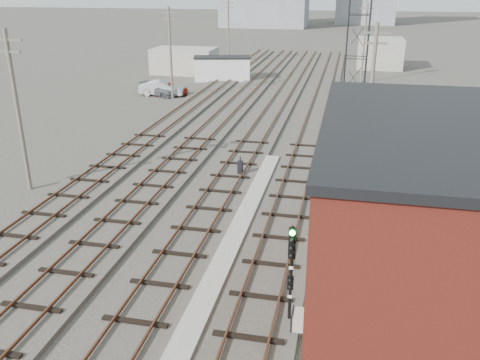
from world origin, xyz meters
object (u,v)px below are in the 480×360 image
(signal_mast, at_px, (291,269))
(car_grey, at_px, (158,89))
(car_silver, at_px, (162,88))
(car_red, at_px, (168,89))
(site_trailer, at_px, (222,68))
(switch_stand, at_px, (240,168))

(signal_mast, relative_size, car_grey, 0.84)
(signal_mast, distance_m, car_silver, 39.56)
(signal_mast, relative_size, car_red, 0.90)
(site_trailer, xyz_separation_m, car_grey, (-4.50, -9.94, -0.78))
(site_trailer, distance_m, car_red, 10.32)
(signal_mast, height_order, site_trailer, signal_mast)
(switch_stand, distance_m, car_silver, 25.22)
(car_silver, bearing_deg, switch_stand, -150.61)
(car_red, height_order, car_grey, car_red)
(signal_mast, bearing_deg, switch_stand, 108.88)
(signal_mast, distance_m, switch_stand, 14.62)
(signal_mast, bearing_deg, car_silver, 116.61)
(site_trailer, height_order, car_grey, site_trailer)
(car_silver, relative_size, car_grey, 1.04)
(car_red, bearing_deg, car_grey, 92.43)
(signal_mast, height_order, car_silver, signal_mast)
(car_red, height_order, car_silver, car_silver)
(switch_stand, relative_size, site_trailer, 0.17)
(car_red, xyz_separation_m, car_grey, (-1.02, -0.25, -0.06))
(car_grey, bearing_deg, switch_stand, -126.81)
(car_red, bearing_deg, signal_mast, -165.31)
(switch_stand, distance_m, car_red, 25.17)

